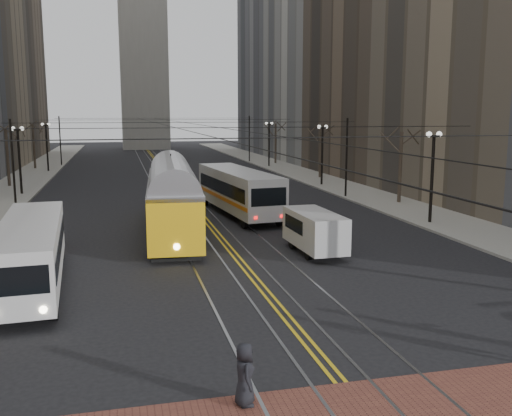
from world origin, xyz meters
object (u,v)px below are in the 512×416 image
streetcar (172,205)px  sedan_grey (229,185)px  transit_bus (31,255)px  rear_bus (238,193)px  cargo_van (315,233)px  sedan_silver (239,187)px  pedestrian_a (245,374)px

streetcar → sedan_grey: bearing=72.0°
streetcar → sedan_grey: (6.50, 16.09, -1.03)m
transit_bus → rear_bus: (11.58, 14.43, 0.21)m
transit_bus → streetcar: size_ratio=0.74×
transit_bus → sedan_grey: transit_bus is taller
cargo_van → sedan_silver: cargo_van is taller
rear_bus → pedestrian_a: (-5.24, -25.76, -0.76)m
sedan_grey → pedestrian_a: pedestrian_a is taller
streetcar → sedan_grey: size_ratio=3.60×
transit_bus → cargo_van: bearing=8.2°
streetcar → rear_bus: streetcar is taller
streetcar → rear_bus: (5.03, 5.24, -0.16)m
streetcar → transit_bus: bearing=-121.5°
sedan_grey → sedan_silver: (0.39, -2.19, 0.10)m
transit_bus → streetcar: (6.55, 9.20, 0.36)m
transit_bus → cargo_van: (13.05, 2.70, -0.30)m
transit_bus → cargo_van: transit_bus is taller
cargo_van → sedan_grey: size_ratio=1.18×
streetcar → rear_bus: size_ratio=1.22×
cargo_van → pedestrian_a: size_ratio=3.04×
sedan_grey → pedestrian_a: bearing=-96.2°
cargo_van → sedan_grey: bearing=88.0°
transit_bus → sedan_grey: size_ratio=2.68×
rear_bus → sedan_grey: bearing=76.4°
cargo_van → sedan_grey: 22.59m
cargo_van → streetcar: bearing=133.0°
streetcar → sedan_silver: 15.55m
streetcar → sedan_silver: bearing=67.6°
sedan_silver → pedestrian_a: same height
cargo_van → sedan_grey: (0.00, 22.59, -0.36)m
sedan_silver → rear_bus: bearing=-105.4°
sedan_grey → sedan_silver: sedan_silver is taller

